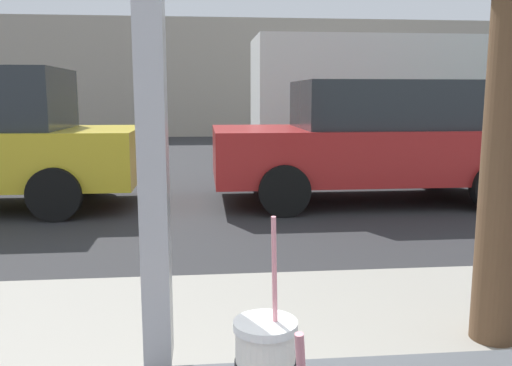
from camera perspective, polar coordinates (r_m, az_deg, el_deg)
The scene contains 4 objects.
ground_plane at distance 9.00m, azimuth -6.13°, elevation -0.13°, with size 60.00×60.00×0.00m, color #2D2D30.
building_facade_far at distance 19.91m, azimuth -6.01°, elevation 11.05°, with size 28.00×1.20×4.16m, color #A89E8E.
parked_car_red at distance 7.69m, azimuth 12.37°, elevation 4.49°, with size 4.39×2.04×1.67m.
box_truck at distance 13.18m, azimuth 15.43°, elevation 9.31°, with size 7.23×2.44×2.77m.
Camera 1 is at (0.09, -0.88, 1.48)m, focal length 37.52 mm.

